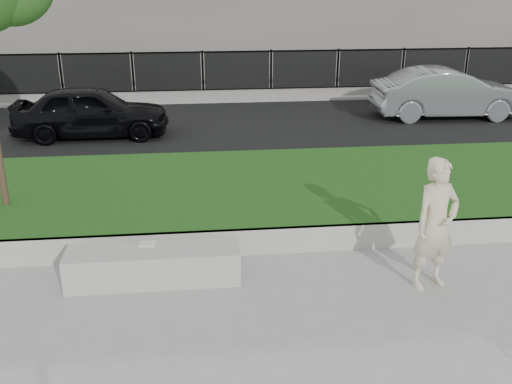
{
  "coord_description": "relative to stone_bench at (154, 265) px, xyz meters",
  "views": [
    {
      "loc": [
        -0.91,
        -6.44,
        3.85
      ],
      "look_at": [
        -0.08,
        1.2,
        0.91
      ],
      "focal_mm": 40.0,
      "sensor_mm": 36.0,
      "label": 1
    }
  ],
  "objects": [
    {
      "name": "ground",
      "position": [
        1.53,
        -0.4,
        -0.23
      ],
      "size": [
        90.0,
        90.0,
        0.0
      ],
      "primitive_type": "plane",
      "color": "gray",
      "rests_on": "ground"
    },
    {
      "name": "grass_bank",
      "position": [
        1.53,
        2.6,
        -0.03
      ],
      "size": [
        34.0,
        4.0,
        0.4
      ],
      "primitive_type": "cube",
      "color": "black",
      "rests_on": "ground"
    },
    {
      "name": "grass_kerb",
      "position": [
        1.53,
        0.64,
        -0.03
      ],
      "size": [
        34.0,
        0.08,
        0.4
      ],
      "primitive_type": "cube",
      "color": "#ABA9A0",
      "rests_on": "ground"
    },
    {
      "name": "street",
      "position": [
        1.53,
        8.1,
        -0.21
      ],
      "size": [
        34.0,
        7.0,
        0.04
      ],
      "primitive_type": "cube",
      "color": "black",
      "rests_on": "ground"
    },
    {
      "name": "far_pavement",
      "position": [
        1.53,
        12.6,
        -0.17
      ],
      "size": [
        34.0,
        3.0,
        0.12
      ],
      "primitive_type": "cube",
      "color": "gray",
      "rests_on": "ground"
    },
    {
      "name": "iron_fence",
      "position": [
        1.53,
        11.6,
        0.31
      ],
      "size": [
        32.0,
        0.3,
        1.5
      ],
      "color": "slate",
      "rests_on": "far_pavement"
    },
    {
      "name": "stone_bench",
      "position": [
        0.0,
        0.0,
        0.0
      ],
      "size": [
        2.28,
        0.57,
        0.47
      ],
      "primitive_type": "cube",
      "color": "#ABA9A0",
      "rests_on": "ground"
    },
    {
      "name": "man",
      "position": [
        3.62,
        -0.5,
        0.64
      ],
      "size": [
        0.73,
        0.59,
        1.75
      ],
      "primitive_type": "imported",
      "rotation": [
        0.0,
        0.0,
        0.29
      ],
      "color": "beige",
      "rests_on": "ground"
    },
    {
      "name": "book",
      "position": [
        -0.08,
        0.16,
        0.25
      ],
      "size": [
        0.24,
        0.19,
        0.02
      ],
      "primitive_type": "cube",
      "rotation": [
        0.0,
        0.0,
        -0.14
      ],
      "color": "beige",
      "rests_on": "stone_bench"
    },
    {
      "name": "car_dark",
      "position": [
        -1.92,
        7.42,
        0.45
      ],
      "size": [
        3.78,
        1.55,
        1.28
      ],
      "primitive_type": "imported",
      "rotation": [
        0.0,
        0.0,
        1.58
      ],
      "color": "black",
      "rests_on": "street"
    },
    {
      "name": "car_silver",
      "position": [
        7.73,
        8.45,
        0.5
      ],
      "size": [
        4.24,
        1.61,
        1.38
      ],
      "primitive_type": "imported",
      "rotation": [
        0.0,
        0.0,
        1.53
      ],
      "color": "gray",
      "rests_on": "street"
    }
  ]
}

